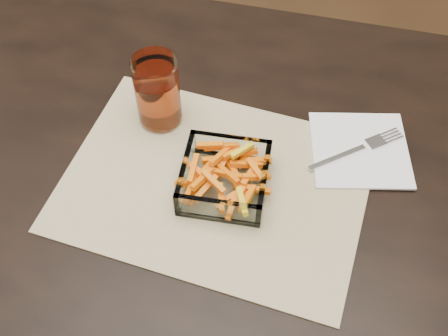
{
  "coord_description": "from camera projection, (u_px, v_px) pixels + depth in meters",
  "views": [
    {
      "loc": [
        0.1,
        -0.45,
        1.45
      ],
      "look_at": [
        -0.01,
        0.03,
        0.78
      ],
      "focal_mm": 45.0,
      "sensor_mm": 36.0,
      "label": 1
    }
  ],
  "objects": [
    {
      "name": "dining_table",
      "position": [
        226.0,
        227.0,
        0.91
      ],
      "size": [
        1.6,
        0.9,
        0.75
      ],
      "color": "black",
      "rests_on": "ground"
    },
    {
      "name": "glass_bowl",
      "position": [
        224.0,
        179.0,
        0.83
      ],
      "size": [
        0.13,
        0.13,
        0.05
      ],
      "rotation": [
        0.0,
        0.0,
        0.07
      ],
      "color": "white",
      "rests_on": "placemat"
    },
    {
      "name": "placemat",
      "position": [
        215.0,
        183.0,
        0.85
      ],
      "size": [
        0.48,
        0.37,
        0.0
      ],
      "primitive_type": "cube",
      "rotation": [
        0.0,
        0.0,
        -0.09
      ],
      "color": "tan",
      "rests_on": "dining_table"
    },
    {
      "name": "fork",
      "position": [
        359.0,
        149.0,
        0.88
      ],
      "size": [
        0.14,
        0.12,
        0.0
      ],
      "rotation": [
        0.0,
        0.0,
        -0.89
      ],
      "color": "silver",
      "rests_on": "napkin"
    },
    {
      "name": "tumbler",
      "position": [
        158.0,
        94.0,
        0.88
      ],
      "size": [
        0.07,
        0.07,
        0.12
      ],
      "color": "white",
      "rests_on": "placemat"
    },
    {
      "name": "napkin",
      "position": [
        360.0,
        150.0,
        0.89
      ],
      "size": [
        0.18,
        0.18,
        0.0
      ],
      "primitive_type": "cube",
      "rotation": [
        0.0,
        0.0,
        0.22
      ],
      "color": "white",
      "rests_on": "placemat"
    }
  ]
}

